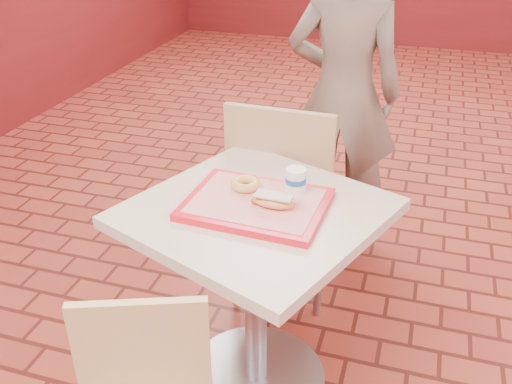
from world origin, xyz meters
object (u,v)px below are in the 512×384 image
(customer, at_px, (343,94))
(serving_tray, at_px, (256,204))
(paper_cup, at_px, (296,181))
(long_john_donut, at_px, (273,201))
(ring_donut, at_px, (245,184))
(main_table, at_px, (256,271))
(chair_main_back, at_px, (285,193))

(customer, xyz_separation_m, serving_tray, (-0.09, -1.22, 0.01))
(customer, bearing_deg, paper_cup, 87.14)
(customer, bearing_deg, serving_tray, 81.82)
(long_john_donut, bearing_deg, ring_donut, 143.13)
(main_table, relative_size, chair_main_back, 0.82)
(customer, distance_m, ring_donut, 1.17)
(chair_main_back, height_order, serving_tray, chair_main_back)
(paper_cup, bearing_deg, main_table, -140.64)
(chair_main_back, height_order, long_john_donut, chair_main_back)
(chair_main_back, bearing_deg, serving_tray, 95.47)
(serving_tray, xyz_separation_m, ring_donut, (-0.06, 0.07, 0.03))
(main_table, distance_m, paper_cup, 0.37)
(customer, distance_m, long_john_donut, 1.25)
(serving_tray, distance_m, paper_cup, 0.16)
(customer, relative_size, ring_donut, 15.59)
(serving_tray, bearing_deg, paper_cup, 39.36)
(ring_donut, relative_size, long_john_donut, 0.70)
(ring_donut, bearing_deg, chair_main_back, 87.78)
(ring_donut, distance_m, long_john_donut, 0.16)
(serving_tray, xyz_separation_m, long_john_donut, (0.06, -0.02, 0.03))
(ring_donut, xyz_separation_m, long_john_donut, (0.12, -0.09, 0.00))
(serving_tray, bearing_deg, ring_donut, 130.81)
(customer, relative_size, serving_tray, 3.50)
(chair_main_back, xyz_separation_m, paper_cup, (0.15, -0.48, 0.33))
(main_table, xyz_separation_m, paper_cup, (0.11, 0.09, 0.34))
(chair_main_back, bearing_deg, paper_cup, 109.03)
(main_table, bearing_deg, paper_cup, 39.36)
(long_john_donut, height_order, paper_cup, paper_cup)
(serving_tray, bearing_deg, customer, 85.82)
(chair_main_back, distance_m, customer, 0.71)
(serving_tray, height_order, paper_cup, paper_cup)
(serving_tray, distance_m, ring_donut, 0.10)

